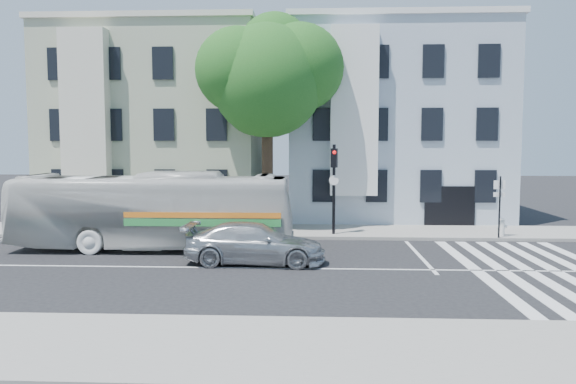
# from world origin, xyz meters

# --- Properties ---
(ground) EXTENTS (120.00, 120.00, 0.00)m
(ground) POSITION_xyz_m (0.00, 0.00, 0.00)
(ground) COLOR black
(ground) RESTS_ON ground
(sidewalk_far) EXTENTS (80.00, 4.00, 0.15)m
(sidewalk_far) POSITION_xyz_m (0.00, 8.00, 0.07)
(sidewalk_far) COLOR gray
(sidewalk_far) RESTS_ON ground
(sidewalk_near) EXTENTS (80.00, 4.00, 0.15)m
(sidewalk_near) POSITION_xyz_m (0.00, -8.00, 0.07)
(sidewalk_near) COLOR gray
(sidewalk_near) RESTS_ON ground
(building_left) EXTENTS (12.00, 10.00, 11.00)m
(building_left) POSITION_xyz_m (-7.00, 15.00, 5.50)
(building_left) COLOR #A3AC90
(building_left) RESTS_ON ground
(building_right) EXTENTS (12.00, 10.00, 11.00)m
(building_right) POSITION_xyz_m (7.00, 15.00, 5.50)
(building_right) COLOR #A3B4C3
(building_right) RESTS_ON ground
(street_tree) EXTENTS (7.30, 5.90, 11.10)m
(street_tree) POSITION_xyz_m (0.06, 8.74, 7.83)
(street_tree) COLOR #2D2116
(street_tree) RESTS_ON ground
(bus) EXTENTS (2.96, 11.67, 3.24)m
(bus) POSITION_xyz_m (-4.32, 3.38, 1.62)
(bus) COLOR silver
(bus) RESTS_ON ground
(sedan) EXTENTS (2.28, 5.23, 1.50)m
(sedan) POSITION_xyz_m (0.19, 0.77, 0.75)
(sedan) COLOR #B5B9BD
(sedan) RESTS_ON ground
(hedge) EXTENTS (8.53, 1.19, 0.70)m
(hedge) POSITION_xyz_m (-4.52, 6.68, 0.50)
(hedge) COLOR #285C1D
(hedge) RESTS_ON sidewalk_far
(traffic_signal) EXTENTS (0.45, 0.54, 4.36)m
(traffic_signal) POSITION_xyz_m (3.27, 6.73, 2.82)
(traffic_signal) COLOR black
(traffic_signal) RESTS_ON ground
(fire_hydrant) EXTENTS (0.45, 0.26, 0.81)m
(fire_hydrant) POSITION_xyz_m (11.04, 6.74, 0.57)
(fire_hydrant) COLOR silver
(fire_hydrant) RESTS_ON sidewalk_far
(far_sign_pole) EXTENTS (0.50, 0.18, 2.79)m
(far_sign_pole) POSITION_xyz_m (10.71, 6.14, 1.90)
(far_sign_pole) COLOR black
(far_sign_pole) RESTS_ON sidewalk_far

